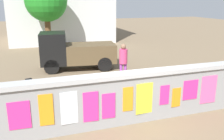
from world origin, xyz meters
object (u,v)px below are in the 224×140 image
auto_rickshaw_truck (74,51)px  person_walking (123,59)px  bicycle_near (25,97)px  tree_roadside (46,1)px  motorcycle (175,79)px

auto_rickshaw_truck → person_walking: 3.05m
person_walking → bicycle_near: bearing=-159.7°
bicycle_near → tree_roadside: tree_roadside is taller
auto_rickshaw_truck → bicycle_near: size_ratio=2.27×
person_walking → tree_roadside: (-2.32, 7.84, 2.29)m
auto_rickshaw_truck → person_walking: size_ratio=2.33×
motorcycle → tree_roadside: (-3.80, 9.48, 2.82)m
motorcycle → bicycle_near: (-5.41, 0.18, -0.10)m
auto_rickshaw_truck → motorcycle: size_ratio=1.98×
motorcycle → person_walking: bearing=132.1°
auto_rickshaw_truck → person_walking: auto_rickshaw_truck is taller
motorcycle → person_walking: 2.27m
motorcycle → bicycle_near: 5.41m
motorcycle → person_walking: (-1.48, 1.64, 0.52)m
bicycle_near → tree_roadside: (1.61, 9.30, 2.92)m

